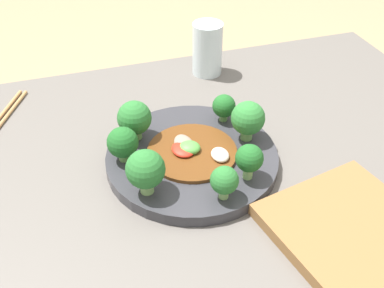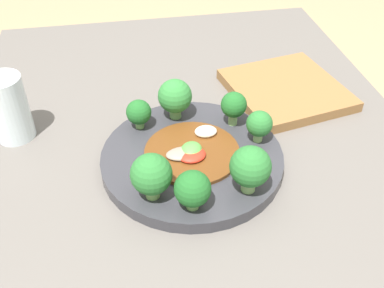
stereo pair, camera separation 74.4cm
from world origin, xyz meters
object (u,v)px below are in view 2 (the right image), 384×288
broccoli_south (259,124)px  stirfry_center (192,151)px  drinking_glass (9,108)px  cutting_board (286,90)px  broccoli_east (175,97)px  broccoli_southwest (250,167)px  broccoli_northwest (151,175)px  broccoli_northeast (139,113)px  plate (192,159)px  broccoli_southeast (234,106)px  broccoli_west (193,189)px

broccoli_south → stirfry_center: broccoli_south is taller
broccoli_south → drinking_glass: (0.11, 0.40, 0.00)m
broccoli_south → cutting_board: size_ratio=0.23×
broccoli_east → broccoli_southwest: bearing=-158.6°
broccoli_northwest → broccoli_northeast: bearing=1.3°
broccoli_south → drinking_glass: drinking_glass is taller
broccoli_northwest → stirfry_center: size_ratio=0.47×
plate → broccoli_southeast: bearing=-51.6°
broccoli_southwest → broccoli_southeast: bearing=-6.1°
broccoli_northeast → broccoli_west: 0.20m
broccoli_northeast → broccoli_east: (0.02, -0.06, 0.01)m
broccoli_east → stirfry_center: 0.11m
broccoli_northeast → broccoli_southwest: 0.23m
broccoli_east → broccoli_west: bearing=177.8°
broccoli_northeast → broccoli_northwest: (-0.17, -0.00, 0.01)m
broccoli_south → broccoli_northwest: bearing=117.2°
broccoli_southwest → broccoli_west: size_ratio=1.23×
broccoli_southeast → cutting_board: broccoli_southeast is taller
broccoli_southwest → broccoli_southeast: (0.16, -0.02, -0.01)m
broccoli_south → broccoli_west: bearing=133.6°
broccoli_northeast → broccoli_east: 0.07m
broccoli_northwest → broccoli_south: 0.21m
plate → broccoli_east: (0.10, 0.01, 0.05)m
drinking_glass → stirfry_center: bearing=-113.6°
broccoli_southeast → stirfry_center: 0.11m
broccoli_southeast → broccoli_south: broccoli_southeast is taller
broccoli_west → broccoli_southeast: bearing=-30.0°
broccoli_northeast → drinking_glass: drinking_glass is taller
broccoli_southeast → cutting_board: 0.18m
broccoli_southwest → broccoli_south: size_ratio=1.35×
broccoli_southeast → broccoli_northwest: (-0.15, 0.15, 0.00)m
stirfry_center → cutting_board: stirfry_center is taller
broccoli_east → stirfry_center: size_ratio=0.48×
broccoli_southeast → plate: bearing=128.4°
broccoli_northeast → drinking_glass: 0.22m
broccoli_south → cutting_board: 0.19m
broccoli_west → broccoli_south: broccoli_west is taller
broccoli_west → broccoli_south: (0.13, -0.13, -0.00)m
broccoli_southwest → broccoli_south: bearing=-23.5°
broccoli_northwest → broccoli_south: size_ratio=1.29×
broccoli_southeast → broccoli_east: (0.04, 0.09, 0.00)m
broccoli_east → drinking_glass: (0.02, 0.28, -0.01)m
broccoli_west → broccoli_south: bearing=-46.4°
broccoli_west → broccoli_east: bearing=-2.2°
broccoli_east → broccoli_south: size_ratio=1.30×
broccoli_west → stirfry_center: broccoli_west is taller
plate → broccoli_southeast: (0.07, -0.08, 0.05)m
broccoli_northeast → drinking_glass: (0.04, 0.21, 0.01)m
stirfry_center → broccoli_west: bearing=170.0°
broccoli_southwest → broccoli_northwest: size_ratio=1.04×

